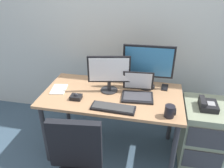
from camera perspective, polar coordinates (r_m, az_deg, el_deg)
ground_plane at (r=2.75m, az=0.00°, el=-16.10°), size 8.00×8.00×0.00m
back_wall at (r=2.72m, az=3.17°, el=17.17°), size 6.00×0.10×2.80m
desk at (r=2.33m, az=0.00°, el=-4.42°), size 1.43×0.73×0.75m
file_cabinet at (r=2.62m, az=21.84°, el=-11.50°), size 0.42×0.53×0.67m
desk_phone at (r=2.40m, az=23.27°, el=-4.91°), size 0.17×0.20×0.09m
monitor_main at (r=2.33m, az=9.27°, el=5.11°), size 0.52×0.18×0.47m
monitor_side at (r=2.25m, az=-0.78°, el=3.10°), size 0.43×0.18×0.39m
keyboard at (r=2.06m, az=0.30°, el=-6.11°), size 0.42×0.15×0.03m
laptop at (r=2.25m, az=6.60°, el=-1.78°), size 0.33×0.29×0.24m
trackball_mouse at (r=2.23m, az=-9.20°, el=-3.27°), size 0.11×0.09×0.07m
coffee_mug at (r=2.01m, az=14.61°, el=-6.79°), size 0.10×0.09×0.11m
paper_notepad at (r=2.43m, az=-13.45°, el=-1.32°), size 0.18×0.23×0.01m
cell_phone at (r=2.47m, az=13.35°, el=-0.84°), size 0.08×0.15×0.01m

